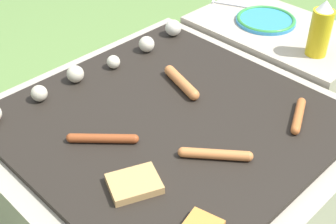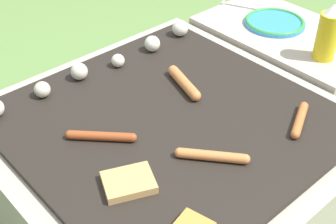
% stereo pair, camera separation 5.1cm
% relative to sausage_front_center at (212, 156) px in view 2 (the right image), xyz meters
% --- Properties ---
extents(ground_plane, '(14.00, 14.00, 0.00)m').
position_rel_sausage_front_center_xyz_m(ground_plane, '(0.03, 0.19, -0.43)').
color(ground_plane, '#608442').
extents(grill, '(0.90, 0.90, 0.41)m').
position_rel_sausage_front_center_xyz_m(grill, '(0.03, 0.19, -0.22)').
color(grill, '#A89E8C').
rests_on(grill, ground_plane).
extents(side_ledge, '(0.38, 0.62, 0.41)m').
position_rel_sausage_front_center_xyz_m(side_ledge, '(0.68, 0.28, -0.22)').
color(side_ledge, '#A89E8C').
rests_on(side_ledge, ground_plane).
extents(sausage_front_center, '(0.13, 0.15, 0.02)m').
position_rel_sausage_front_center_xyz_m(sausage_front_center, '(0.00, 0.00, 0.00)').
color(sausage_front_center, '#C6753D').
rests_on(sausage_front_center, grill).
extents(sausage_mid_right, '(0.07, 0.17, 0.03)m').
position_rel_sausage_front_center_xyz_m(sausage_mid_right, '(0.16, 0.27, 0.00)').
color(sausage_mid_right, '#C6753D').
rests_on(sausage_mid_right, grill).
extents(sausage_front_right, '(0.13, 0.14, 0.02)m').
position_rel_sausage_front_center_xyz_m(sausage_front_right, '(-0.16, 0.24, -0.00)').
color(sausage_front_right, '#93421E').
rests_on(sausage_front_right, grill).
extents(sausage_back_center, '(0.14, 0.08, 0.02)m').
position_rel_sausage_front_center_xyz_m(sausage_back_center, '(0.27, -0.06, -0.00)').
color(sausage_back_center, '#B7602D').
rests_on(sausage_back_center, grill).
extents(bread_slice_left, '(0.14, 0.13, 0.02)m').
position_rel_sausage_front_center_xyz_m(bread_slice_left, '(-0.20, 0.07, -0.00)').
color(bread_slice_left, tan).
rests_on(bread_slice_left, grill).
extents(mushroom_row, '(0.73, 0.07, 0.06)m').
position_rel_sausage_front_center_xyz_m(mushroom_row, '(0.06, 0.50, 0.01)').
color(mushroom_row, beige).
rests_on(mushroom_row, grill).
extents(plate_colorful, '(0.22, 0.22, 0.02)m').
position_rel_sausage_front_center_xyz_m(plate_colorful, '(0.68, 0.34, -0.00)').
color(plate_colorful, '#338CCC').
rests_on(plate_colorful, side_ledge).
extents(condiment_bottle, '(0.07, 0.07, 0.19)m').
position_rel_sausage_front_center_xyz_m(condiment_bottle, '(0.61, 0.09, 0.08)').
color(condiment_bottle, gold).
rests_on(condiment_bottle, side_ledge).
extents(fork_utensil, '(0.09, 0.19, 0.01)m').
position_rel_sausage_front_center_xyz_m(fork_utensil, '(0.71, 0.51, -0.01)').
color(fork_utensil, silver).
rests_on(fork_utensil, side_ledge).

